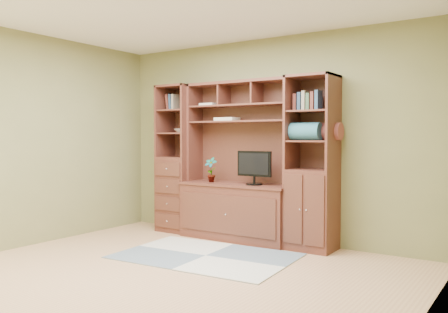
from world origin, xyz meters
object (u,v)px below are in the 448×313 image
Objects in this scene: left_tower at (178,158)px; center_hutch at (236,161)px; right_tower at (312,163)px; monitor at (254,162)px.

center_hutch is at bearing -2.29° from left_tower.
center_hutch is 1.03m from right_tower.
right_tower is at bearing 6.64° from monitor.
left_tower is 1.29m from monitor.
center_hutch and right_tower have the same top height.
monitor is (-0.74, -0.07, -0.00)m from right_tower.
left_tower is at bearing 177.51° from monitor.
monitor is at bearing -174.21° from right_tower.
right_tower is 0.74m from monitor.
monitor is (1.29, -0.07, -0.00)m from left_tower.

